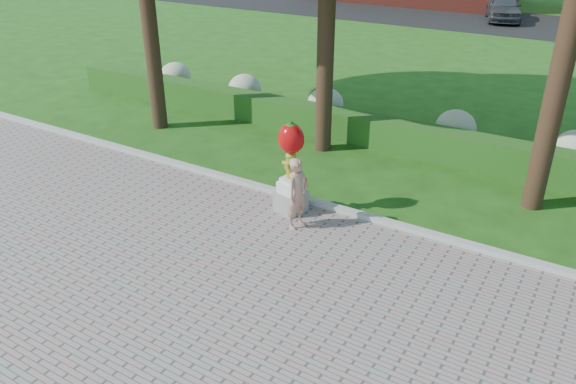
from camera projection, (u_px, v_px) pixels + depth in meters
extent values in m
plane|color=#204912|center=(261.00, 283.00, 9.84)|extent=(100.00, 100.00, 0.00)
cube|color=#ADADA5|center=(339.00, 210.00, 12.09)|extent=(40.00, 0.18, 0.15)
cube|color=#224C15|center=(407.00, 138.00, 14.99)|extent=(24.00, 0.70, 0.80)
ellipsoid|color=#A2A881|center=(176.00, 76.00, 19.86)|extent=(1.10, 1.10, 0.99)
ellipsoid|color=#A2A881|center=(245.00, 89.00, 18.47)|extent=(1.10, 1.10, 0.99)
ellipsoid|color=#A2A881|center=(325.00, 104.00, 17.08)|extent=(1.10, 1.10, 0.99)
ellipsoid|color=#A2A881|center=(455.00, 128.00, 15.22)|extent=(1.10, 1.10, 0.99)
ellipsoid|color=#A2A881|center=(576.00, 150.00, 13.83)|extent=(1.10, 1.10, 0.99)
cube|color=black|center=(542.00, 26.00, 31.15)|extent=(50.00, 8.00, 0.02)
cylinder|color=black|center=(148.00, 11.00, 15.38)|extent=(0.44, 0.44, 6.72)
cylinder|color=black|center=(326.00, 34.00, 13.94)|extent=(0.44, 0.44, 6.16)
cylinder|color=black|center=(568.00, 39.00, 10.76)|extent=(0.44, 0.44, 7.28)
cube|color=gray|center=(291.00, 201.00, 12.05)|extent=(0.66, 0.66, 0.44)
cube|color=silver|center=(291.00, 187.00, 11.89)|extent=(0.53, 0.53, 0.25)
cube|color=silver|center=(291.00, 179.00, 11.82)|extent=(0.42, 0.42, 0.09)
cylinder|color=olive|center=(291.00, 167.00, 11.68)|extent=(0.20, 0.20, 0.50)
ellipsoid|color=olive|center=(291.00, 156.00, 11.57)|extent=(0.23, 0.23, 0.16)
cylinder|color=olive|center=(285.00, 163.00, 11.72)|extent=(0.11, 0.10, 0.10)
cylinder|color=olive|center=(297.00, 166.00, 11.59)|extent=(0.11, 0.10, 0.10)
cylinder|color=olive|center=(288.00, 167.00, 11.56)|extent=(0.11, 0.11, 0.11)
cylinder|color=olive|center=(291.00, 153.00, 11.54)|extent=(0.07, 0.07, 0.04)
ellipsoid|color=#B30909|center=(291.00, 139.00, 11.40)|extent=(0.56, 0.50, 0.64)
ellipsoid|color=#B30909|center=(284.00, 138.00, 11.48)|extent=(0.27, 0.27, 0.41)
ellipsoid|color=#B30909|center=(298.00, 141.00, 11.33)|extent=(0.27, 0.27, 0.41)
cylinder|color=#215C15|center=(291.00, 124.00, 11.25)|extent=(0.09, 0.09, 0.11)
ellipsoid|color=#215C15|center=(291.00, 125.00, 11.26)|extent=(0.21, 0.21, 0.07)
imported|color=tan|center=(298.00, 194.00, 11.19)|extent=(0.44, 0.60, 1.51)
imported|color=#3E4045|center=(504.00, 7.00, 32.29)|extent=(2.96, 4.68, 1.48)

